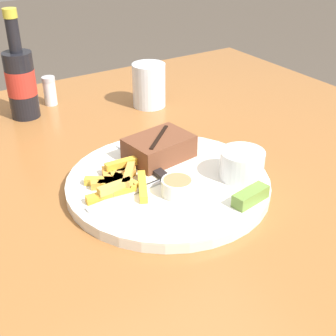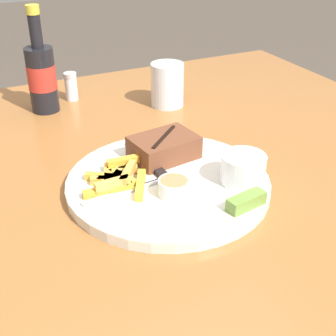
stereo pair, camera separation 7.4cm
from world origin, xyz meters
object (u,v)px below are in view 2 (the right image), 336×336
dinner_plate (168,184)px  salt_shaker (71,86)px  coleslaw_cup (243,167)px  beer_bottle (42,75)px  pickle_spear (246,201)px  steak_portion (164,147)px  dipping_sauce_cup (174,187)px  drinking_glass (167,85)px  knife_utensil (153,166)px  fork_utensil (119,193)px

dinner_plate → salt_shaker: salt_shaker is taller
coleslaw_cup → beer_bottle: bearing=113.6°
pickle_spear → steak_portion: bearing=102.6°
dinner_plate → steak_portion: bearing=69.6°
beer_bottle → dipping_sauce_cup: bearing=-78.8°
dipping_sauce_cup → drinking_glass: bearing=65.6°
pickle_spear → beer_bottle: 0.56m
steak_portion → drinking_glass: bearing=63.0°
knife_utensil → salt_shaker: size_ratio=2.55×
dipping_sauce_cup → pickle_spear: bearing=-43.7°
drinking_glass → steak_portion: bearing=-117.0°
knife_utensil → drinking_glass: 0.32m
salt_shaker → pickle_spear: bearing=-80.0°
dipping_sauce_cup → beer_bottle: 0.47m
steak_portion → pickle_spear: (0.04, -0.19, -0.01)m
dipping_sauce_cup → steak_portion: bearing=71.7°
dipping_sauce_cup → drinking_glass: size_ratio=0.50×
knife_utensil → beer_bottle: (-0.10, 0.37, 0.06)m
dinner_plate → drinking_glass: size_ratio=3.39×
fork_utensil → steak_portion: bearing=28.8°
knife_utensil → beer_bottle: 0.38m
dinner_plate → steak_portion: size_ratio=2.77×
coleslaw_cup → pickle_spear: size_ratio=1.10×
pickle_spear → knife_utensil: 0.18m
dipping_sauce_cup → beer_bottle: size_ratio=0.22×
drinking_glass → salt_shaker: 0.23m
steak_portion → fork_utensil: size_ratio=0.88×
fork_utensil → beer_bottle: (-0.02, 0.42, 0.06)m
salt_shaker → coleslaw_cup: bearing=-75.0°
salt_shaker → fork_utensil: bearing=-96.8°
dipping_sauce_cup → knife_utensil: size_ratio=0.29×
fork_utensil → knife_utensil: (0.08, 0.05, 0.00)m
coleslaw_cup → knife_utensil: size_ratio=0.43×
steak_portion → dipping_sauce_cup: bearing=-108.3°
steak_portion → salt_shaker: (-0.06, 0.38, -0.00)m
coleslaw_cup → fork_utensil: size_ratio=0.53×
beer_bottle → salt_shaker: (0.07, 0.04, -0.05)m
fork_utensil → salt_shaker: (0.05, 0.45, 0.01)m
drinking_glass → salt_shaker: bearing=145.9°
pickle_spear → beer_bottle: beer_bottle is taller
coleslaw_cup → knife_utensil: (-0.11, 0.10, -0.02)m
coleslaw_cup → salt_shaker: size_ratio=1.09×
dinner_plate → dipping_sauce_cup: size_ratio=6.74×
dinner_plate → salt_shaker: size_ratio=5.04×
fork_utensil → coleslaw_cup: bearing=-20.1°
fork_utensil → drinking_glass: size_ratio=1.39×
steak_portion → salt_shaker: 0.38m
coleslaw_cup → salt_shaker: same height
steak_portion → pickle_spear: size_ratio=1.82×
beer_bottle → coleslaw_cup: bearing=-66.4°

